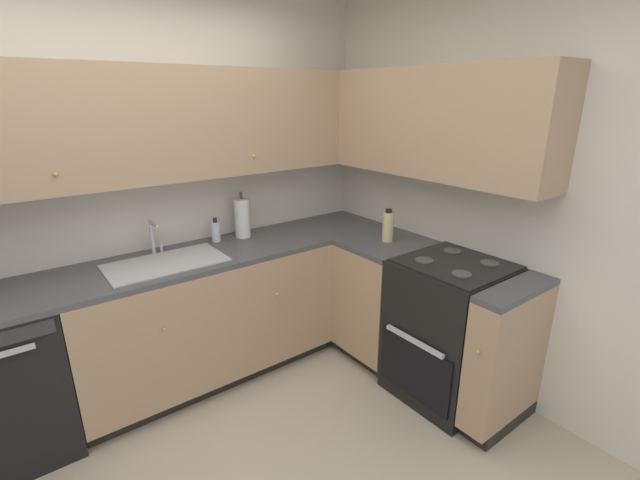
{
  "coord_description": "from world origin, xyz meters",
  "views": [
    {
      "loc": [
        -0.55,
        -1.38,
        1.91
      ],
      "look_at": [
        1.01,
        0.68,
        1.05
      ],
      "focal_mm": 24.43,
      "sensor_mm": 36.0,
      "label": 1
    }
  ],
  "objects_px": {
    "oven_range": "(449,329)",
    "paper_towel_roll": "(242,218)",
    "oil_bottle": "(388,226)",
    "dishwasher": "(2,383)",
    "soap_bottle": "(216,231)"
  },
  "relations": [
    {
      "from": "dishwasher",
      "to": "soap_bottle",
      "type": "xyz_separation_m",
      "value": [
        1.36,
        0.18,
        0.55
      ]
    },
    {
      "from": "soap_bottle",
      "to": "oil_bottle",
      "type": "distance_m",
      "value": 1.22
    },
    {
      "from": "paper_towel_roll",
      "to": "oil_bottle",
      "type": "distance_m",
      "value": 1.05
    },
    {
      "from": "dishwasher",
      "to": "oven_range",
      "type": "relative_size",
      "value": 0.83
    },
    {
      "from": "dishwasher",
      "to": "oven_range",
      "type": "height_order",
      "value": "oven_range"
    },
    {
      "from": "oil_bottle",
      "to": "dishwasher",
      "type": "bearing_deg",
      "value": 166.66
    },
    {
      "from": "soap_bottle",
      "to": "paper_towel_roll",
      "type": "distance_m",
      "value": 0.21
    },
    {
      "from": "oven_range",
      "to": "paper_towel_roll",
      "type": "bearing_deg",
      "value": 121.53
    },
    {
      "from": "oven_range",
      "to": "paper_towel_roll",
      "type": "height_order",
      "value": "paper_towel_roll"
    },
    {
      "from": "oil_bottle",
      "to": "paper_towel_roll",
      "type": "bearing_deg",
      "value": 137.2
    },
    {
      "from": "dishwasher",
      "to": "paper_towel_roll",
      "type": "xyz_separation_m",
      "value": [
        1.56,
        0.16,
        0.62
      ]
    },
    {
      "from": "dishwasher",
      "to": "oil_bottle",
      "type": "distance_m",
      "value": 2.46
    },
    {
      "from": "oil_bottle",
      "to": "oven_range",
      "type": "bearing_deg",
      "value": -88.1
    },
    {
      "from": "paper_towel_roll",
      "to": "oil_bottle",
      "type": "relative_size",
      "value": 1.46
    },
    {
      "from": "dishwasher",
      "to": "soap_bottle",
      "type": "distance_m",
      "value": 1.48
    }
  ]
}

